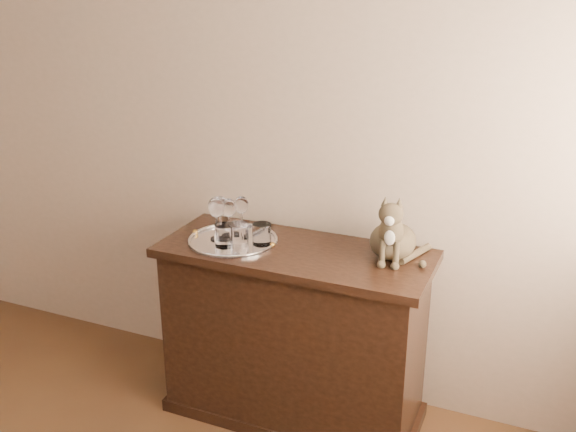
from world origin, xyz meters
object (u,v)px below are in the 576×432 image
object	(u,v)px
cat	(394,224)
wine_glass_a	(221,215)
wine_glass_d	(229,218)
tumbler_a	(239,235)
tumbler_c	(262,234)
tumbler_b	(224,235)
sideboard	(294,335)
wine_glass_b	(242,214)
wine_glass_c	(217,218)
tray	(233,241)

from	to	relation	value
cat	wine_glass_a	bearing A→B (deg)	178.35
wine_glass_d	tumbler_a	size ratio (longest dim) A/B	1.83
tumbler_a	tumbler_c	xyz separation A→B (m)	(0.09, 0.05, -0.00)
wine_glass_d	tumbler_c	bearing A→B (deg)	-6.49
tumbler_b	tumbler_a	bearing A→B (deg)	29.98
sideboard	wine_glass_b	world-z (taller)	wine_glass_b
tumbler_a	tumbler_c	bearing A→B (deg)	30.87
wine_glass_c	wine_glass_b	bearing A→B (deg)	62.48
wine_glass_d	tumbler_b	world-z (taller)	wine_glass_d
tumbler_a	tumbler_b	size ratio (longest dim) A/B	1.02
sideboard	tumbler_b	xyz separation A→B (m)	(-0.29, -0.10, 0.48)
sideboard	cat	bearing A→B (deg)	11.80
sideboard	wine_glass_a	xyz separation A→B (m)	(-0.37, 0.02, 0.52)
wine_glass_c	tumbler_c	size ratio (longest dim) A/B	2.11
wine_glass_d	cat	distance (m)	0.74
wine_glass_d	tumbler_c	distance (m)	0.18
wine_glass_d	cat	world-z (taller)	cat
tumbler_b	cat	bearing A→B (deg)	14.90
tray	wine_glass_a	world-z (taller)	wine_glass_a
wine_glass_a	tumbler_c	world-z (taller)	wine_glass_a
sideboard	tumbler_c	bearing A→B (deg)	-173.23
tumbler_a	wine_glass_d	bearing A→B (deg)	139.76
tray	tumbler_a	size ratio (longest dim) A/B	4.00
sideboard	tumbler_b	size ratio (longest dim) A/B	12.28
wine_glass_a	wine_glass_c	xyz separation A→B (m)	(0.02, -0.06, 0.01)
sideboard	wine_glass_b	size ratio (longest dim) A/B	6.90
wine_glass_c	tumbler_a	bearing A→B (deg)	-11.99
wine_glass_b	tumbler_a	size ratio (longest dim) A/B	1.74
wine_glass_a	tumbler_c	xyz separation A→B (m)	(0.23, -0.04, -0.04)
tumbler_c	wine_glass_a	bearing A→B (deg)	170.28
wine_glass_d	cat	bearing A→B (deg)	6.55
wine_glass_a	cat	xyz separation A→B (m)	(0.79, 0.07, 0.05)
wine_glass_b	tumbler_c	distance (m)	0.18
wine_glass_a	wine_glass_b	size ratio (longest dim) A/B	1.04
tray	cat	distance (m)	0.72
tray	wine_glass_a	distance (m)	0.14
tray	cat	world-z (taller)	cat
tumbler_a	tray	bearing A→B (deg)	141.69
tumbler_a	tumbler_b	world-z (taller)	tumbler_a
wine_glass_b	cat	xyz separation A→B (m)	(0.71, 0.01, 0.05)
wine_glass_d	wine_glass_c	bearing A→B (deg)	-129.53
wine_glass_d	tray	bearing A→B (deg)	-42.90
wine_glass_a	tumbler_c	distance (m)	0.23
wine_glass_b	cat	size ratio (longest dim) A/B	0.58
sideboard	wine_glass_c	bearing A→B (deg)	-173.04
tray	wine_glass_d	distance (m)	0.11
wine_glass_a	wine_glass_d	world-z (taller)	wine_glass_d
wine_glass_c	tumbler_a	xyz separation A→B (m)	(0.12, -0.03, -0.05)
tray	wine_glass_d	xyz separation A→B (m)	(-0.03, 0.03, 0.10)
tray	tumbler_b	distance (m)	0.09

